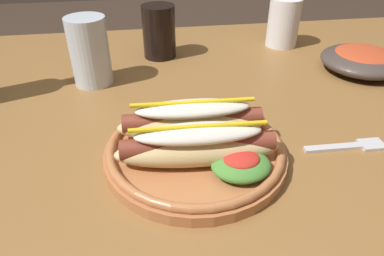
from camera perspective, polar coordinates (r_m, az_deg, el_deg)
dining_table at (r=0.60m, az=-2.47°, el=-7.09°), size 1.45×1.02×0.74m
hot_dog_plate at (r=0.47m, az=0.85°, el=-2.51°), size 0.25×0.25×0.08m
fork at (r=0.56m, az=24.71°, el=-2.73°), size 0.12×0.03×0.00m
soda_cup at (r=0.80m, az=-5.58°, el=15.47°), size 0.07×0.07×0.11m
water_cup at (r=0.69m, az=-16.46°, el=11.96°), size 0.07×0.07×0.13m
extra_cup at (r=0.89m, az=14.79°, el=16.41°), size 0.07×0.07×0.11m
side_bowl at (r=0.81m, az=26.21°, el=10.07°), size 0.17×0.17×0.05m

